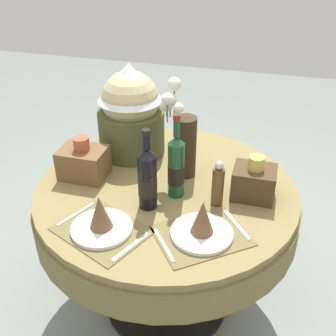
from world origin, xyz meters
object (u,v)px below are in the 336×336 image
(wine_bottle_centre, at_px, (176,166))
(woven_basket_side_left, at_px, (84,162))
(pepper_mill, at_px, (218,185))
(place_setting_right, at_px, (202,226))
(woven_basket_side_right, at_px, (254,181))
(dining_table, at_px, (166,209))
(place_setting_left, at_px, (101,221))
(gift_tub_back_left, at_px, (130,107))
(wine_bottle_left, at_px, (147,179))
(flower_vase, at_px, (182,136))

(wine_bottle_centre, distance_m, woven_basket_side_left, 0.46)
(pepper_mill, bearing_deg, wine_bottle_centre, 173.28)
(place_setting_right, relative_size, woven_basket_side_right, 2.17)
(dining_table, bearing_deg, woven_basket_side_right, 4.60)
(place_setting_left, distance_m, gift_tub_back_left, 0.67)
(pepper_mill, height_order, woven_basket_side_right, pepper_mill)
(dining_table, bearing_deg, wine_bottle_left, -101.81)
(place_setting_right, distance_m, woven_basket_side_left, 0.67)
(dining_table, height_order, pepper_mill, pepper_mill)
(place_setting_left, relative_size, gift_tub_back_left, 0.89)
(wine_bottle_centre, relative_size, woven_basket_side_right, 1.94)
(place_setting_left, xyz_separation_m, gift_tub_back_left, (-0.10, 0.63, 0.20))
(place_setting_left, bearing_deg, woven_basket_side_right, 35.99)
(wine_bottle_left, relative_size, woven_basket_side_right, 1.81)
(flower_vase, xyz_separation_m, gift_tub_back_left, (-0.30, 0.15, 0.05))
(wine_bottle_centre, relative_size, pepper_mill, 1.83)
(wine_bottle_left, height_order, woven_basket_side_right, wine_bottle_left)
(place_setting_left, bearing_deg, dining_table, 66.36)
(pepper_mill, bearing_deg, place_setting_left, -143.84)
(wine_bottle_left, distance_m, pepper_mill, 0.29)
(wine_bottle_left, distance_m, woven_basket_side_left, 0.39)
(dining_table, bearing_deg, flower_vase, 71.36)
(flower_vase, distance_m, gift_tub_back_left, 0.33)
(place_setting_left, xyz_separation_m, woven_basket_side_left, (-0.23, 0.34, 0.03))
(woven_basket_side_left, bearing_deg, gift_tub_back_left, 64.52)
(dining_table, distance_m, wine_bottle_centre, 0.28)
(place_setting_left, bearing_deg, woven_basket_side_left, 124.16)
(place_setting_left, height_order, woven_basket_side_left, woven_basket_side_left)
(gift_tub_back_left, distance_m, woven_basket_side_left, 0.36)
(place_setting_left, xyz_separation_m, wine_bottle_centre, (0.22, 0.31, 0.10))
(gift_tub_back_left, bearing_deg, pepper_mill, -34.00)
(wine_bottle_left, bearing_deg, place_setting_left, -121.87)
(place_setting_right, relative_size, gift_tub_back_left, 0.91)
(place_setting_left, xyz_separation_m, place_setting_right, (0.38, 0.07, 0.00))
(wine_bottle_centre, bearing_deg, place_setting_right, -55.53)
(dining_table, relative_size, place_setting_right, 2.81)
(place_setting_right, height_order, flower_vase, flower_vase)
(flower_vase, relative_size, woven_basket_side_right, 2.37)
(wine_bottle_centre, distance_m, pepper_mill, 0.19)
(wine_bottle_centre, bearing_deg, place_setting_left, -124.47)
(wine_bottle_centre, relative_size, woven_basket_side_left, 1.82)
(dining_table, relative_size, woven_basket_side_left, 5.74)
(wine_bottle_centre, bearing_deg, gift_tub_back_left, 134.97)
(wine_bottle_centre, bearing_deg, dining_table, 140.33)
(wine_bottle_centre, bearing_deg, pepper_mill, -6.72)
(wine_bottle_left, distance_m, gift_tub_back_left, 0.49)
(place_setting_right, relative_size, woven_basket_side_left, 2.04)
(woven_basket_side_left, bearing_deg, wine_bottle_left, -21.98)
(place_setting_left, distance_m, place_setting_right, 0.39)
(wine_bottle_left, bearing_deg, dining_table, 78.19)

